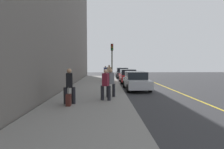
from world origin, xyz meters
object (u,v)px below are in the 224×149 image
object	(u,v)px
parked_car_charcoal	(122,73)
pedestrian_black_coat	(69,85)
parked_car_silver	(136,81)
pedestrian_tan_coat	(109,72)
pedestrian_navy_coat	(105,71)
pedestrian_grey_coat	(111,82)
pedestrian_burgundy_coat	(106,84)
traffic_light_pole	(112,56)
rolling_suitcase	(69,100)
parked_car_red	(128,76)

from	to	relation	value
parked_car_charcoal	pedestrian_black_coat	xyz separation A→B (m)	(18.23, -4.26, 0.35)
parked_car_silver	pedestrian_black_coat	bearing A→B (deg)	-36.69
pedestrian_tan_coat	pedestrian_navy_coat	distance (m)	4.91
pedestrian_grey_coat	pedestrian_black_coat	size ratio (longest dim) A/B	0.96
parked_car_silver	pedestrian_burgundy_coat	bearing A→B (deg)	-26.74
parked_car_silver	pedestrian_navy_coat	distance (m)	11.78
traffic_light_pole	rolling_suitcase	xyz separation A→B (m)	(10.21, -2.42, -2.48)
rolling_suitcase	pedestrian_grey_coat	bearing A→B (deg)	137.29
pedestrian_grey_coat	rolling_suitcase	size ratio (longest dim) A/B	1.85
pedestrian_grey_coat	pedestrian_black_coat	distance (m)	2.84
traffic_light_pole	pedestrian_navy_coat	bearing A→B (deg)	-174.50
parked_car_red	pedestrian_burgundy_coat	distance (m)	10.87
pedestrian_tan_coat	pedestrian_grey_coat	bearing A→B (deg)	-0.27
pedestrian_tan_coat	rolling_suitcase	xyz separation A→B (m)	(12.86, -2.16, -0.69)
parked_car_charcoal	parked_car_silver	distance (m)	12.39
traffic_light_pole	parked_car_red	bearing A→B (deg)	131.36
parked_car_red	rolling_suitcase	xyz separation A→B (m)	(11.86, -4.29, -0.32)
pedestrian_burgundy_coat	parked_car_silver	bearing A→B (deg)	153.26
parked_car_red	pedestrian_navy_coat	distance (m)	6.45
traffic_light_pole	rolling_suitcase	world-z (taller)	traffic_light_pole
rolling_suitcase	pedestrian_black_coat	bearing A→B (deg)	-174.99
pedestrian_grey_coat	rolling_suitcase	world-z (taller)	pedestrian_grey_coat
pedestrian_tan_coat	pedestrian_grey_coat	world-z (taller)	pedestrian_tan_coat
parked_car_charcoal	parked_car_red	bearing A→B (deg)	0.51
parked_car_red	traffic_light_pole	xyz separation A→B (m)	(1.64, -1.87, 2.16)
parked_car_red	pedestrian_tan_coat	bearing A→B (deg)	-115.29
traffic_light_pole	pedestrian_black_coat	bearing A→B (deg)	-14.10
pedestrian_black_coat	pedestrian_burgundy_coat	world-z (taller)	pedestrian_black_coat
pedestrian_tan_coat	traffic_light_pole	bearing A→B (deg)	5.62
parked_car_silver	pedestrian_black_coat	world-z (taller)	pedestrian_black_coat
traffic_light_pole	rolling_suitcase	size ratio (longest dim) A/B	4.37
pedestrian_burgundy_coat	parked_car_red	bearing A→B (deg)	166.77
parked_car_silver	pedestrian_grey_coat	xyz separation A→B (m)	(3.98, -2.20, 0.31)
pedestrian_black_coat	traffic_light_pole	bearing A→B (deg)	165.90
pedestrian_tan_coat	pedestrian_black_coat	world-z (taller)	pedestrian_tan_coat
pedestrian_grey_coat	traffic_light_pole	bearing A→B (deg)	177.76
traffic_light_pole	pedestrian_grey_coat	bearing A→B (deg)	-2.24
parked_car_red	pedestrian_black_coat	xyz separation A→B (m)	(11.43, -4.33, 0.35)
pedestrian_navy_coat	rolling_suitcase	size ratio (longest dim) A/B	1.77
parked_car_charcoal	pedestrian_grey_coat	bearing A→B (deg)	-7.37
pedestrian_grey_coat	traffic_light_pole	world-z (taller)	traffic_light_pole
traffic_light_pole	parked_car_charcoal	bearing A→B (deg)	167.92
traffic_light_pole	rolling_suitcase	distance (m)	10.79
pedestrian_burgundy_coat	pedestrian_navy_coat	size ratio (longest dim) A/B	1.06
parked_car_red	pedestrian_grey_coat	bearing A→B (deg)	-12.81
parked_car_charcoal	parked_car_silver	bearing A→B (deg)	0.41
parked_car_silver	pedestrian_burgundy_coat	size ratio (longest dim) A/B	2.53
pedestrian_grey_coat	pedestrian_navy_coat	world-z (taller)	pedestrian_grey_coat
pedestrian_grey_coat	pedestrian_navy_coat	distance (m)	15.47
parked_car_red	pedestrian_navy_coat	world-z (taller)	pedestrian_navy_coat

